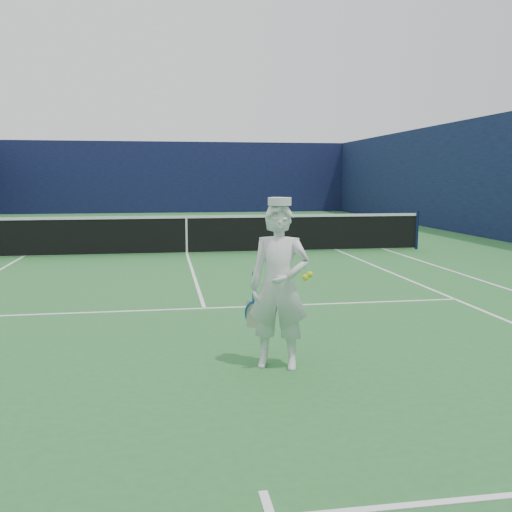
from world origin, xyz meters
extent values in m
plane|color=#28692F|center=(0.00, 0.00, 0.00)|extent=(80.00, 80.00, 0.00)
cube|color=white|center=(0.00, 11.88, 0.00)|extent=(11.03, 0.06, 0.01)
cube|color=white|center=(5.49, 0.00, 0.00)|extent=(0.06, 23.83, 0.01)
cube|color=white|center=(-4.12, 0.00, 0.00)|extent=(0.06, 23.77, 0.01)
cube|color=white|center=(4.12, 0.00, 0.00)|extent=(0.06, 23.77, 0.01)
cube|color=white|center=(0.00, 6.40, 0.00)|extent=(8.23, 0.06, 0.01)
cube|color=white|center=(0.00, -6.40, 0.00)|extent=(8.23, 0.06, 0.01)
cube|color=white|center=(0.00, 0.00, 0.00)|extent=(0.06, 12.80, 0.01)
cube|color=white|center=(0.00, 11.73, 0.00)|extent=(0.06, 0.30, 0.01)
cube|color=white|center=(0.00, -11.73, 0.00)|extent=(0.06, 0.30, 0.01)
cube|color=#0E1234|center=(0.00, 18.00, 2.00)|extent=(20.12, 0.12, 4.00)
cylinder|color=#141E4C|center=(6.40, 0.00, 0.54)|extent=(0.09, 0.09, 1.07)
cube|color=black|center=(0.00, 0.00, 0.50)|extent=(12.79, 0.02, 0.92)
cube|color=white|center=(0.00, 0.00, 0.97)|extent=(12.79, 0.04, 0.07)
cube|color=white|center=(0.00, 0.00, 0.47)|extent=(0.05, 0.03, 0.94)
imported|color=white|center=(0.59, -9.22, 0.86)|extent=(0.73, 0.60, 1.73)
cylinder|color=white|center=(0.59, -9.22, 1.75)|extent=(0.24, 0.24, 0.08)
cube|color=white|center=(0.63, -9.10, 1.72)|extent=(0.20, 0.16, 0.02)
cylinder|color=navy|center=(0.35, -9.05, 0.89)|extent=(0.06, 0.10, 0.22)
cube|color=#1E3FA3|center=(0.35, -8.99, 0.71)|extent=(0.03, 0.03, 0.14)
torus|color=#1E3FA3|center=(0.39, -8.93, 0.50)|extent=(0.31, 0.19, 0.29)
cube|color=beige|center=(0.39, -8.93, 0.50)|extent=(0.21, 0.08, 0.30)
sphere|color=yellow|center=(0.86, -9.21, 0.95)|extent=(0.07, 0.07, 0.07)
sphere|color=yellow|center=(0.91, -9.21, 0.98)|extent=(0.07, 0.07, 0.07)
camera|label=1|loc=(-0.59, -14.93, 1.99)|focal=40.00mm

